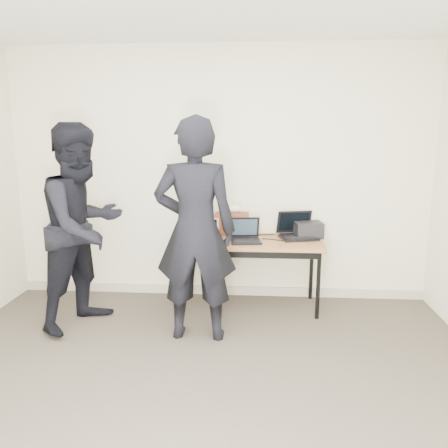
# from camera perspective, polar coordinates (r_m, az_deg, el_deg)

# --- Properties ---
(room) EXTENTS (4.60, 4.60, 2.80)m
(room) POSITION_cam_1_polar(r_m,az_deg,el_deg) (2.51, -4.86, 1.42)
(room) COLOR #453D34
(room) RESTS_ON ground
(desk) EXTENTS (1.50, 0.65, 0.72)m
(desk) POSITION_cam_1_polar(r_m,az_deg,el_deg) (4.49, 3.16, -2.88)
(desk) COLOR #905F37
(desk) RESTS_ON ground
(laptop_beige) EXTENTS (0.29, 0.28, 0.21)m
(laptop_beige) POSITION_cam_1_polar(r_m,az_deg,el_deg) (4.49, -2.55, -1.51)
(laptop_beige) COLOR beige
(laptop_beige) RESTS_ON desk
(laptop_center) EXTENTS (0.34, 0.33, 0.23)m
(laptop_center) POSITION_cam_1_polar(r_m,az_deg,el_deg) (4.42, 2.80, -1.60)
(laptop_center) COLOR black
(laptop_center) RESTS_ON desk
(laptop_right) EXTENTS (0.44, 0.43, 0.27)m
(laptop_right) POSITION_cam_1_polar(r_m,az_deg,el_deg) (4.63, 9.50, -1.01)
(laptop_right) COLOR black
(laptop_right) RESTS_ON desk
(leather_satchel) EXTENTS (0.36, 0.18, 0.25)m
(leather_satchel) POSITION_cam_1_polar(r_m,az_deg,el_deg) (4.67, 1.03, 0.08)
(leather_satchel) COLOR brown
(leather_satchel) RESTS_ON desk
(tissue) EXTENTS (0.15, 0.12, 0.08)m
(tissue) POSITION_cam_1_polar(r_m,az_deg,el_deg) (4.64, 1.40, 1.98)
(tissue) COLOR white
(tissue) RESTS_ON leather_satchel
(equipment_box) EXTENTS (0.31, 0.27, 0.16)m
(equipment_box) POSITION_cam_1_polar(r_m,az_deg,el_deg) (4.67, 10.96, -0.72)
(equipment_box) COLOR black
(equipment_box) RESTS_ON desk
(power_brick) EXTENTS (0.07, 0.05, 0.03)m
(power_brick) POSITION_cam_1_polar(r_m,az_deg,el_deg) (4.31, 0.21, -2.47)
(power_brick) COLOR black
(power_brick) RESTS_ON desk
(cables) EXTENTS (1.15, 0.47, 0.01)m
(cables) POSITION_cam_1_polar(r_m,az_deg,el_deg) (4.47, 3.77, -2.09)
(cables) COLOR silver
(cables) RESTS_ON desk
(person_typist) EXTENTS (0.72, 0.48, 1.94)m
(person_typist) POSITION_cam_1_polar(r_m,az_deg,el_deg) (3.76, -3.77, -0.89)
(person_typist) COLOR black
(person_typist) RESTS_ON ground
(person_observer) EXTENTS (1.05, 1.14, 1.89)m
(person_observer) POSITION_cam_1_polar(r_m,az_deg,el_deg) (4.24, -17.89, -0.36)
(person_observer) COLOR black
(person_observer) RESTS_ON ground
(baseboard) EXTENTS (4.50, 0.03, 0.10)m
(baseboard) POSITION_cam_1_polar(r_m,az_deg,el_deg) (5.00, -0.64, -8.61)
(baseboard) COLOR #B7AB97
(baseboard) RESTS_ON ground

